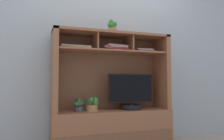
% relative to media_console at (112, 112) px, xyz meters
% --- Properties ---
extents(back_wall, '(6.00, 0.02, 2.80)m').
position_rel_media_console_xyz_m(back_wall, '(0.00, 0.24, 0.96)').
color(back_wall, '#A7B1B9').
rests_on(back_wall, ground).
extents(media_console, '(1.48, 0.47, 1.43)m').
position_rel_media_console_xyz_m(media_console, '(0.00, 0.00, 0.00)').
color(media_console, '#935A3A').
rests_on(media_console, ground).
extents(tv_monitor, '(0.59, 0.26, 0.45)m').
position_rel_media_console_xyz_m(tv_monitor, '(0.24, -0.05, 0.21)').
color(tv_monitor, black).
rests_on(tv_monitor, media_console).
extents(potted_orchid, '(0.15, 0.15, 0.17)m').
position_rel_media_console_xyz_m(potted_orchid, '(-0.26, -0.03, 0.10)').
color(potted_orchid, '#BB7C54').
rests_on(potted_orchid, media_console).
extents(potted_fern, '(0.13, 0.12, 0.16)m').
position_rel_media_console_xyz_m(potted_fern, '(-0.42, -0.02, 0.11)').
color(potted_fern, '#454959').
rests_on(potted_fern, media_console).
extents(magazine_stack_left, '(0.33, 0.29, 0.07)m').
position_rel_media_console_xyz_m(magazine_stack_left, '(0.01, -0.06, 0.80)').
color(magazine_stack_left, '#9A3936').
rests_on(magazine_stack_left, media_console).
extents(magazine_stack_centre, '(0.36, 0.21, 0.03)m').
position_rel_media_console_xyz_m(magazine_stack_centre, '(-0.48, -0.05, 0.79)').
color(magazine_stack_centre, gold).
rests_on(magazine_stack_centre, media_console).
extents(magazine_stack_right, '(0.33, 0.26, 0.03)m').
position_rel_media_console_xyz_m(magazine_stack_right, '(0.43, -0.04, 0.79)').
color(magazine_stack_right, '#A0272C').
rests_on(magazine_stack_right, media_console).
extents(potted_succulent, '(0.13, 0.13, 0.19)m').
position_rel_media_console_xyz_m(potted_succulent, '(-0.00, -0.02, 1.07)').
color(potted_succulent, '#A97050').
rests_on(potted_succulent, media_console).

